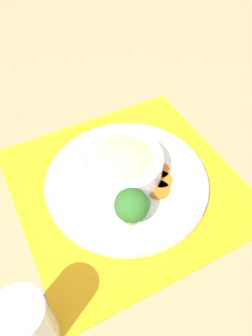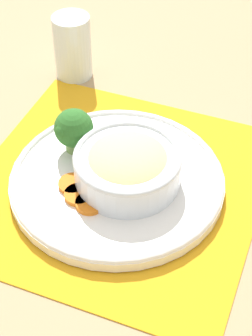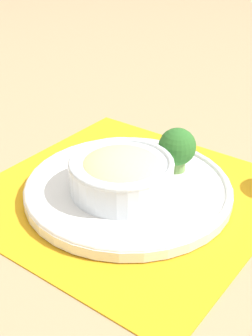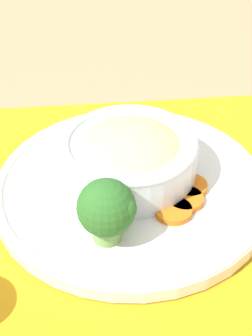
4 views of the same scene
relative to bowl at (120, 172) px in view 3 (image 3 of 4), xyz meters
name	(u,v)px [view 3 (image 3 of 4)]	position (x,y,z in m)	size (l,w,h in m)	color
ground_plane	(128,196)	(0.00, 0.02, -0.05)	(4.00, 4.00, 0.00)	tan
placemat	(128,195)	(0.00, 0.02, -0.05)	(0.45, 0.44, 0.00)	orange
plate	(128,188)	(0.00, 0.02, -0.04)	(0.33, 0.33, 0.02)	white
bowl	(120,172)	(0.00, 0.00, 0.00)	(0.16, 0.16, 0.06)	silver
broccoli_floret	(177,147)	(0.04, 0.10, 0.01)	(0.06, 0.06, 0.07)	#759E51
carrot_slice_near	(128,162)	(-0.04, 0.07, -0.03)	(0.04, 0.04, 0.01)	orange
carrot_slice_middle	(114,163)	(-0.06, 0.05, -0.03)	(0.04, 0.04, 0.01)	orange
carrot_slice_far	(101,167)	(-0.06, 0.03, -0.03)	(0.04, 0.04, 0.01)	orange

